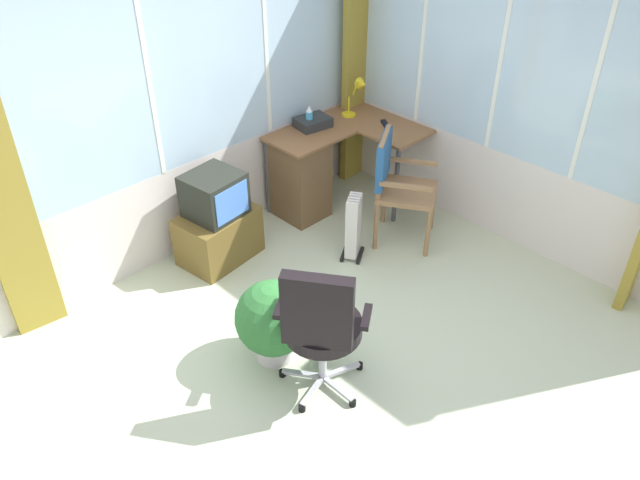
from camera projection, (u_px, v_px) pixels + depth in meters
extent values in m
cube|color=beige|center=(335.00, 373.00, 4.33)|extent=(5.44, 4.83, 0.06)
cube|color=silver|center=(169.00, 213.00, 5.22)|extent=(4.44, 0.06, 0.79)
cube|color=silver|center=(144.00, 63.00, 4.48)|extent=(4.35, 0.06, 1.76)
cube|color=white|center=(144.00, 63.00, 4.48)|extent=(0.04, 0.07, 1.76)
cube|color=white|center=(263.00, 30.00, 5.12)|extent=(0.04, 0.07, 1.76)
cube|color=silver|center=(519.00, 201.00, 5.37)|extent=(0.06, 3.83, 0.79)
cube|color=silver|center=(551.00, 55.00, 4.63)|extent=(0.06, 3.75, 1.76)
cube|color=white|center=(601.00, 68.00, 4.41)|extent=(0.07, 0.04, 1.76)
cube|color=white|center=(506.00, 43.00, 4.86)|extent=(0.07, 0.04, 1.76)
cube|color=white|center=(427.00, 22.00, 5.30)|extent=(0.07, 0.04, 1.76)
cube|color=olive|center=(357.00, 49.00, 5.82)|extent=(0.35, 0.09, 2.63)
cube|color=brown|center=(329.00, 127.00, 5.73)|extent=(1.23, 0.51, 0.02)
cube|color=brown|center=(397.00, 132.00, 5.65)|extent=(0.51, 0.49, 0.02)
cube|color=brown|center=(299.00, 179.00, 5.74)|extent=(0.40, 0.47, 0.74)
cylinder|color=#4C4C51|center=(396.00, 186.00, 5.63)|extent=(0.04, 0.04, 0.75)
cylinder|color=#4C4C51|center=(268.00, 177.00, 5.75)|extent=(0.04, 0.04, 0.75)
cylinder|color=yellow|center=(349.00, 115.00, 5.91)|extent=(0.13, 0.13, 0.02)
cylinder|color=yellow|center=(349.00, 105.00, 5.85)|extent=(0.02, 0.02, 0.17)
cylinder|color=yellow|center=(355.00, 88.00, 5.77)|extent=(0.04, 0.08, 0.16)
cone|color=yellow|center=(362.00, 84.00, 5.75)|extent=(0.12, 0.12, 0.12)
cube|color=black|center=(385.00, 124.00, 5.73)|extent=(0.12, 0.15, 0.02)
cylinder|color=#47ABD8|center=(309.00, 120.00, 5.64)|extent=(0.06, 0.06, 0.16)
cone|color=white|center=(309.00, 109.00, 5.58)|extent=(0.06, 0.06, 0.06)
cube|color=#2A2D2D|center=(313.00, 122.00, 5.68)|extent=(0.33, 0.27, 0.09)
cylinder|color=#987049|center=(428.00, 234.00, 5.26)|extent=(0.04, 0.04, 0.45)
cylinder|color=#987049|center=(433.00, 207.00, 5.61)|extent=(0.04, 0.04, 0.45)
cylinder|color=#987049|center=(376.00, 227.00, 5.35)|extent=(0.04, 0.04, 0.45)
cylinder|color=#987049|center=(384.00, 200.00, 5.70)|extent=(0.04, 0.04, 0.45)
cube|color=#987049|center=(407.00, 192.00, 5.34)|extent=(0.66, 0.66, 0.04)
cube|color=#987049|center=(384.00, 162.00, 5.23)|extent=(0.39, 0.26, 0.49)
cube|color=#275993|center=(384.00, 159.00, 5.22)|extent=(0.42, 0.29, 0.41)
cube|color=#987049|center=(406.00, 186.00, 5.06)|extent=(0.26, 0.39, 0.03)
cube|color=#987049|center=(412.00, 161.00, 5.41)|extent=(0.26, 0.39, 0.03)
cube|color=#B7B7BF|center=(302.00, 374.00, 4.22)|extent=(0.19, 0.25, 0.02)
cylinder|color=black|center=(282.00, 373.00, 4.26)|extent=(0.05, 0.05, 0.05)
cube|color=#B7B7BF|center=(313.00, 391.00, 4.10)|extent=(0.28, 0.12, 0.02)
cylinder|color=black|center=(302.00, 408.00, 4.02)|extent=(0.05, 0.05, 0.05)
cube|color=#B7B7BF|center=(337.00, 388.00, 4.12)|extent=(0.04, 0.28, 0.02)
cylinder|color=black|center=(353.00, 403.00, 4.05)|extent=(0.05, 0.05, 0.05)
cube|color=#B7B7BF|center=(341.00, 370.00, 4.25)|extent=(0.28, 0.13, 0.02)
cylinder|color=black|center=(360.00, 366.00, 4.31)|extent=(0.05, 0.05, 0.05)
cube|color=#B7B7BF|center=(320.00, 361.00, 4.32)|extent=(0.20, 0.25, 0.02)
cylinder|color=black|center=(318.00, 349.00, 4.44)|extent=(0.05, 0.05, 0.05)
cylinder|color=#B7B7BF|center=(323.00, 354.00, 4.08)|extent=(0.05, 0.05, 0.40)
cylinder|color=black|center=(323.00, 327.00, 3.94)|extent=(0.50, 0.50, 0.09)
cube|color=black|center=(317.00, 312.00, 3.62)|extent=(0.32, 0.40, 0.50)
cube|color=black|center=(367.00, 317.00, 3.83)|extent=(0.21, 0.17, 0.04)
cube|color=black|center=(281.00, 306.00, 3.91)|extent=(0.21, 0.17, 0.04)
cube|color=brown|center=(219.00, 236.00, 5.25)|extent=(0.69, 0.52, 0.44)
cube|color=black|center=(214.00, 195.00, 5.02)|extent=(0.47, 0.45, 0.36)
cube|color=#4F83DD|center=(232.00, 203.00, 4.92)|extent=(0.34, 0.05, 0.28)
cube|color=silver|center=(351.00, 232.00, 5.15)|extent=(0.07, 0.10, 0.55)
cube|color=silver|center=(352.00, 229.00, 5.18)|extent=(0.07, 0.10, 0.55)
cube|color=silver|center=(353.00, 226.00, 5.21)|extent=(0.07, 0.10, 0.55)
cube|color=silver|center=(354.00, 223.00, 5.25)|extent=(0.07, 0.10, 0.55)
cube|color=silver|center=(355.00, 221.00, 5.28)|extent=(0.07, 0.10, 0.55)
cube|color=black|center=(360.00, 255.00, 5.37)|extent=(0.21, 0.15, 0.03)
cube|color=black|center=(344.00, 253.00, 5.40)|extent=(0.21, 0.15, 0.03)
cube|color=silver|center=(356.00, 215.00, 5.30)|extent=(0.09, 0.10, 0.39)
cylinder|color=silver|center=(275.00, 347.00, 4.38)|extent=(0.26, 0.26, 0.16)
sphere|color=#307334|center=(273.00, 318.00, 4.22)|extent=(0.52, 0.52, 0.52)
sphere|color=#367123|center=(290.00, 302.00, 4.19)|extent=(0.29, 0.29, 0.29)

